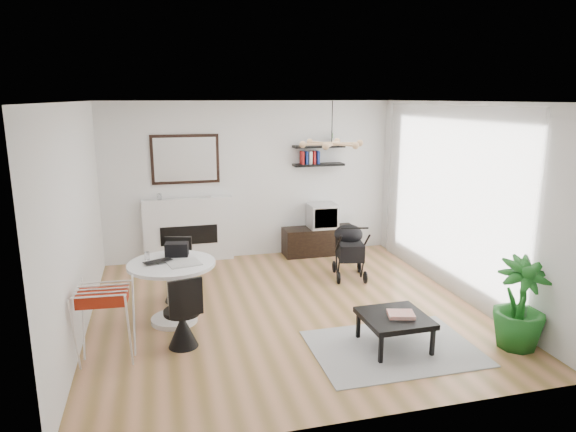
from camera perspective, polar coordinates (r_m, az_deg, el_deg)
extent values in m
plane|color=olive|center=(6.94, -0.19, -10.29)|extent=(5.00, 5.00, 0.00)
plane|color=white|center=(6.38, -0.21, 12.60)|extent=(5.00, 5.00, 0.00)
plane|color=white|center=(8.93, -4.16, 3.98)|extent=(5.00, 0.00, 5.00)
plane|color=white|center=(6.40, -22.44, -0.58)|extent=(0.00, 5.00, 5.00)
plane|color=white|center=(7.53, 18.58, 1.64)|extent=(0.00, 5.00, 5.00)
cube|color=white|center=(7.64, 17.15, 1.90)|extent=(0.04, 3.60, 2.60)
cube|color=white|center=(8.89, -10.98, -1.54)|extent=(1.50, 0.15, 1.10)
cube|color=black|center=(8.85, -10.93, -2.07)|extent=(0.95, 0.06, 0.32)
cube|color=black|center=(8.73, -11.34, 6.21)|extent=(1.12, 0.03, 0.82)
cube|color=white|center=(8.71, -11.34, 6.19)|extent=(1.02, 0.01, 0.72)
cube|color=black|center=(9.06, 3.41, 5.72)|extent=(0.90, 0.25, 0.04)
cube|color=black|center=(9.02, 3.43, 7.73)|extent=(0.90, 0.25, 0.04)
cube|color=black|center=(9.23, 3.49, -2.76)|extent=(1.29, 0.45, 0.49)
cube|color=silver|center=(9.13, 3.84, 0.02)|extent=(0.49, 0.43, 0.43)
cube|color=black|center=(8.94, 4.26, -0.27)|extent=(0.42, 0.01, 0.34)
cylinder|color=white|center=(6.72, -12.49, -11.15)|extent=(0.58, 0.58, 0.06)
cylinder|color=white|center=(6.58, -12.65, -8.21)|extent=(0.14, 0.14, 0.68)
cylinder|color=white|center=(6.46, -12.81, -5.23)|extent=(1.07, 1.07, 0.04)
imported|color=black|center=(6.43, -14.08, -5.07)|extent=(0.41, 0.34, 0.03)
cube|color=black|center=(6.68, -12.26, -3.65)|extent=(0.31, 0.22, 0.17)
cube|color=silver|center=(6.37, -11.47, -5.17)|extent=(0.44, 0.39, 0.01)
cylinder|color=white|center=(6.62, -15.38, -4.29)|extent=(0.06, 0.06, 0.10)
cylinder|color=black|center=(7.22, -12.35, -6.08)|extent=(0.41, 0.41, 0.05)
cone|color=black|center=(7.29, -12.26, -7.75)|extent=(0.34, 0.34, 0.39)
cube|color=black|center=(7.32, -12.06, -3.86)|extent=(0.37, 0.15, 0.42)
cylinder|color=black|center=(5.93, -11.70, -10.37)|extent=(0.41, 0.41, 0.05)
cone|color=black|center=(6.02, -11.60, -12.32)|extent=(0.33, 0.33, 0.39)
cube|color=black|center=(5.68, -11.29, -8.91)|extent=(0.37, 0.12, 0.42)
cube|color=maroon|center=(5.68, -19.87, -8.34)|extent=(0.51, 0.32, 0.13)
cube|color=black|center=(8.02, 6.89, -3.75)|extent=(0.48, 0.62, 0.26)
ellipsoid|color=black|center=(8.12, 6.74, -2.03)|extent=(0.45, 0.45, 0.32)
cylinder|color=black|center=(7.57, 7.40, -1.36)|extent=(0.41, 0.11, 0.03)
torus|color=black|center=(8.35, 5.15, -5.65)|extent=(0.09, 0.20, 0.20)
torus|color=black|center=(8.41, 7.92, -5.58)|extent=(0.09, 0.20, 0.20)
torus|color=black|center=(7.86, 5.64, -6.86)|extent=(0.09, 0.20, 0.20)
torus|color=black|center=(7.93, 8.59, -6.77)|extent=(0.09, 0.20, 0.20)
cube|color=gray|center=(6.05, 11.61, -14.19)|extent=(1.82, 1.31, 0.01)
cube|color=black|center=(5.95, 11.78, -11.05)|extent=(0.72, 0.72, 0.06)
cube|color=black|center=(5.66, 10.28, -14.35)|extent=(0.04, 0.04, 0.30)
cube|color=black|center=(5.93, 15.76, -13.33)|extent=(0.04, 0.04, 0.30)
cube|color=black|center=(6.16, 7.81, -11.91)|extent=(0.04, 0.04, 0.30)
cube|color=black|center=(6.40, 12.94, -11.11)|extent=(0.04, 0.04, 0.30)
cube|color=#E24C38|center=(5.93, 12.44, -10.63)|extent=(0.34, 0.29, 0.04)
imported|color=#1B601D|center=(6.31, 24.36, -8.88)|extent=(0.67, 0.67, 1.03)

